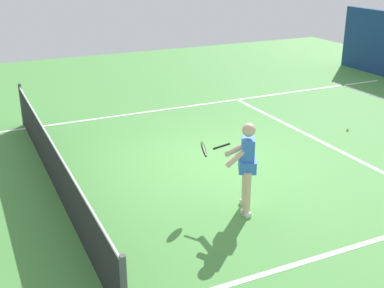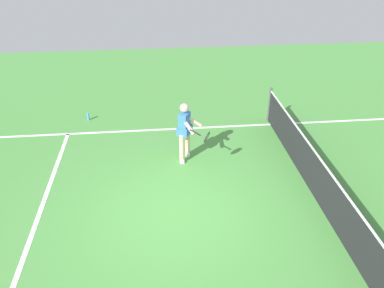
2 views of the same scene
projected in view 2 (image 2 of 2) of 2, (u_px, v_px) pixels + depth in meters
ground_plane at (176, 212)px, 8.37m from camera, size 24.31×24.31×0.00m
service_line_marking at (37, 221)px, 8.11m from camera, size 7.57×0.10×0.01m
sideline_left_marking at (167, 129)px, 11.63m from camera, size 0.10×16.70×0.01m
court_net at (321, 184)px, 8.40m from camera, size 8.25×0.08×1.07m
tennis_player at (185, 130)px, 9.79m from camera, size 1.05×0.81×1.55m
water_bottle at (88, 116)px, 12.11m from camera, size 0.07×0.07×0.24m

